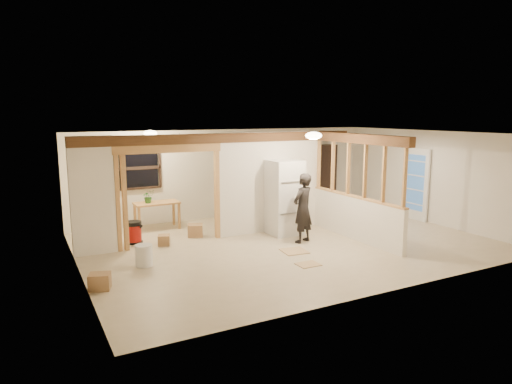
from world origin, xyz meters
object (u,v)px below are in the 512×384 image
refrigerator (284,197)px  work_table (157,216)px  woman (303,208)px  shop_vac (134,232)px  bookshelf (321,176)px

refrigerator → work_table: refrigerator is taller
woman → work_table: 3.85m
work_table → shop_vac: 1.33m
work_table → shop_vac: (-0.84, -1.03, -0.09)m
work_table → bookshelf: 5.40m
woman → shop_vac: (-3.48, 1.73, -0.55)m
woman → refrigerator: bearing=-113.1°
refrigerator → woman: size_ratio=1.14×
refrigerator → shop_vac: 3.66m
refrigerator → work_table: size_ratio=1.63×
woman → shop_vac: 3.93m
work_table → bookshelf: size_ratio=0.57×
woman → bookshelf: size_ratio=0.82×
work_table → refrigerator: bearing=-36.1°
work_table → shop_vac: work_table is taller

